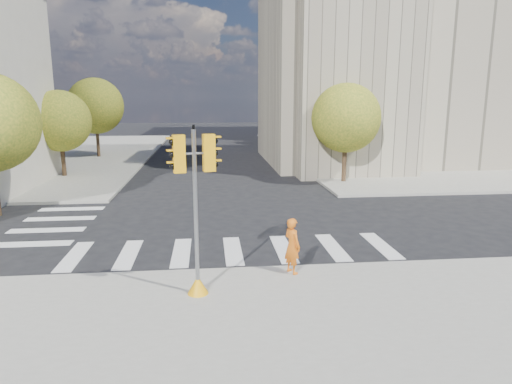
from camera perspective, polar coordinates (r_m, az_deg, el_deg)
ground at (r=18.13m, az=-2.94°, el=-5.27°), size 160.00×160.00×0.00m
sidewalk_far_right at (r=48.38m, az=19.67°, el=4.91°), size 28.00×40.00×0.15m
civic_building at (r=40.04m, az=18.87°, el=13.99°), size 26.00×16.00×19.39m
office_tower at (r=64.31m, az=15.87°, el=20.05°), size 20.00×18.00×30.00m
tree_lw_mid at (r=32.78m, az=-23.31°, el=8.14°), size 4.00×4.00×5.77m
tree_lw_far at (r=42.42m, az=-19.44°, el=10.10°), size 4.80×4.80×6.95m
tree_re_near at (r=28.60m, az=11.18°, el=9.06°), size 4.20×4.20×6.16m
tree_re_mid at (r=40.21m, az=6.11°, el=10.38°), size 4.60×4.60×6.66m
tree_re_far at (r=52.01m, az=3.30°, el=10.20°), size 4.00×4.00×5.88m
lamp_near at (r=32.56m, az=9.98°, el=10.34°), size 0.35×0.18×8.11m
lamp_far at (r=46.18m, az=5.16°, el=10.85°), size 0.35×0.18×8.11m
traffic_signal at (r=11.98m, az=-7.49°, el=-4.15°), size 1.08×0.56×4.49m
photographer at (r=13.65m, az=4.55°, el=-6.71°), size 0.65×0.73×1.69m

